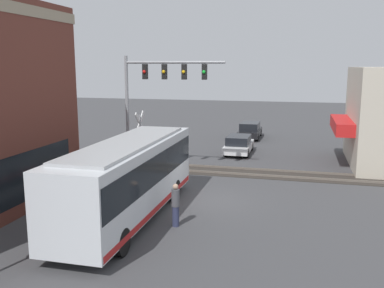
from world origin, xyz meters
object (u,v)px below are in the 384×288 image
crossing_signal (140,136)px  pedestrian_near_bus (176,205)px  city_bus (129,177)px  parked_car_white (239,145)px  parked_car_black (250,131)px

crossing_signal → pedestrian_near_bus: size_ratio=2.10×
city_bus → crossing_signal: bearing=17.7°
crossing_signal → pedestrian_near_bus: 9.42m
city_bus → crossing_signal: (7.74, 2.46, 0.42)m
city_bus → parked_car_white: bearing=-9.8°
city_bus → parked_car_white: (15.02, -2.60, -1.23)m
city_bus → parked_car_white: size_ratio=2.38×
parked_car_white → parked_car_black: bearing=-0.0°
pedestrian_near_bus → city_bus: bearing=81.1°
crossing_signal → pedestrian_near_bus: bearing=-150.1°
parked_car_black → pedestrian_near_bus: size_ratio=2.53×
crossing_signal → parked_car_white: size_ratio=0.86×
parked_car_white → parked_car_black: (7.16, -0.00, 0.03)m
crossing_signal → parked_car_black: size_ratio=0.83×
parked_car_white → city_bus: bearing=170.2°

